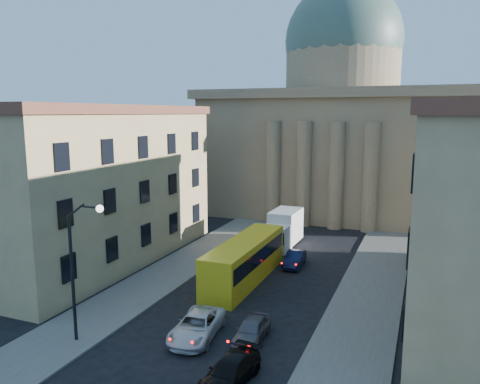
% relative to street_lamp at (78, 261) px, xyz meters
% --- Properties ---
extents(sidewalk_left, '(5.00, 60.00, 0.15)m').
position_rel_street_lamp_xyz_m(sidewalk_left, '(-1.53, 10.00, -5.21)').
color(sidewalk_left, '#53514C').
rests_on(sidewalk_left, ground).
extents(sidewalk_right, '(5.00, 60.00, 0.15)m').
position_rel_street_lamp_xyz_m(sidewalk_right, '(15.47, 10.00, -5.21)').
color(sidewalk_right, '#53514C').
rests_on(sidewalk_right, ground).
extents(church, '(68.02, 28.76, 36.60)m').
position_rel_street_lamp_xyz_m(church, '(6.97, 47.47, 6.59)').
color(church, brown).
rests_on(church, ground).
extents(building_left, '(11.60, 26.60, 14.70)m').
position_rel_street_lamp_xyz_m(building_left, '(-10.03, 14.00, 2.14)').
color(building_left, tan).
rests_on(building_left, ground).
extents(street_lamp, '(2.62, 0.44, 8.83)m').
position_rel_street_lamp_xyz_m(street_lamp, '(0.00, 0.00, 0.00)').
color(street_lamp, black).
rests_on(street_lamp, ground).
extents(car_left_mid, '(3.10, 5.65, 1.50)m').
position_rel_street_lamp_xyz_m(car_left_mid, '(6.17, 3.30, -4.54)').
color(car_left_mid, silver).
rests_on(car_left_mid, ground).
extents(car_right_mid, '(2.42, 4.86, 1.35)m').
position_rel_street_lamp_xyz_m(car_right_mid, '(10.13, -0.68, -4.61)').
color(car_right_mid, black).
rests_on(car_right_mid, ground).
extents(car_right_far, '(1.83, 4.19, 1.41)m').
position_rel_street_lamp_xyz_m(car_right_far, '(9.51, 4.21, -4.58)').
color(car_right_far, '#4D4C51').
rests_on(car_right_far, ground).
extents(car_right_distant, '(1.67, 4.25, 1.38)m').
position_rel_street_lamp_xyz_m(car_right_distant, '(8.22, 19.06, -4.60)').
color(car_right_distant, black).
rests_on(car_right_distant, ground).
extents(city_bus, '(2.95, 12.41, 3.49)m').
position_rel_street_lamp_xyz_m(city_bus, '(5.31, 13.89, -3.41)').
color(city_bus, gold).
rests_on(city_bus, ground).
extents(box_truck, '(2.77, 6.74, 3.67)m').
position_rel_street_lamp_xyz_m(box_truck, '(5.23, 25.22, -3.55)').
color(box_truck, silver).
rests_on(box_truck, ground).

